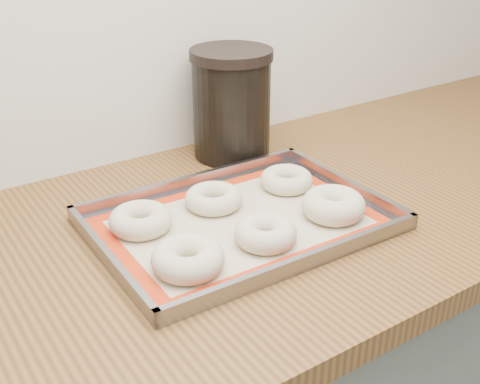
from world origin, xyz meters
TOP-DOWN VIEW (x-y plane):
  - countertop at (0.00, 1.68)m, footprint 3.06×0.68m
  - baking_tray at (0.22, 1.65)m, footprint 0.47×0.34m
  - baking_mat at (0.22, 1.65)m, footprint 0.43×0.30m
  - bagel_front_left at (0.08, 1.58)m, footprint 0.13×0.13m
  - bagel_front_mid at (0.22, 1.58)m, footprint 0.12×0.12m
  - bagel_front_right at (0.36, 1.58)m, footprint 0.12×0.12m
  - bagel_back_left at (0.08, 1.72)m, footprint 0.12×0.12m
  - bagel_back_mid at (0.21, 1.72)m, footprint 0.12×0.12m
  - bagel_back_right at (0.36, 1.71)m, footprint 0.10×0.10m
  - canister_right at (0.37, 1.91)m, footprint 0.16×0.16m

SIDE VIEW (x-z plane):
  - countertop at x=0.00m, z-range 0.86..0.90m
  - baking_mat at x=0.22m, z-range 0.90..0.91m
  - baking_tray at x=0.22m, z-range 0.89..0.92m
  - bagel_back_mid at x=0.21m, z-range 0.90..0.94m
  - bagel_back_right at x=0.36m, z-range 0.90..0.94m
  - bagel_back_left at x=0.08m, z-range 0.90..0.94m
  - bagel_front_mid at x=0.22m, z-range 0.90..0.94m
  - bagel_front_left at x=0.08m, z-range 0.90..0.94m
  - bagel_front_right at x=0.36m, z-range 0.90..0.95m
  - canister_right at x=0.37m, z-range 0.90..1.12m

